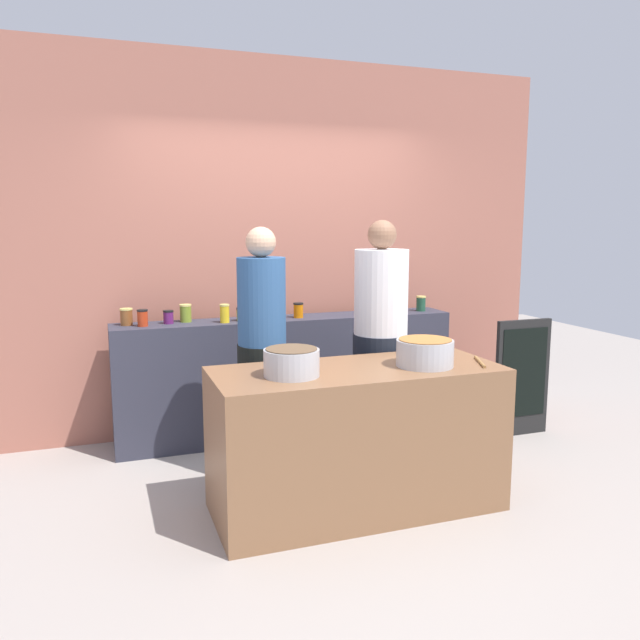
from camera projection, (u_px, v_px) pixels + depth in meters
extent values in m
plane|color=#A2978E|center=(338.00, 487.00, 4.09)|extent=(12.00, 12.00, 0.00)
cube|color=#A66251|center=(275.00, 247.00, 5.20)|extent=(4.80, 0.12, 3.00)
cube|color=#313240|center=(289.00, 377.00, 5.04)|extent=(2.70, 0.36, 0.96)
cube|color=brown|center=(357.00, 439.00, 3.74)|extent=(1.70, 0.70, 0.86)
cylinder|color=brown|center=(126.00, 318.00, 4.60)|extent=(0.09, 0.09, 0.11)
cylinder|color=#D6C666|center=(126.00, 309.00, 4.59)|extent=(0.09, 0.09, 0.01)
cylinder|color=#B33216|center=(143.00, 319.00, 4.55)|extent=(0.07, 0.07, 0.11)
cylinder|color=black|center=(142.00, 310.00, 4.54)|extent=(0.08, 0.08, 0.01)
cylinder|color=#5A1C58|center=(168.00, 318.00, 4.67)|extent=(0.07, 0.07, 0.09)
cylinder|color=black|center=(168.00, 311.00, 4.67)|extent=(0.08, 0.08, 0.01)
cylinder|color=olive|center=(186.00, 314.00, 4.75)|extent=(0.09, 0.09, 0.12)
cylinder|color=#D6C666|center=(185.00, 305.00, 4.74)|extent=(0.09, 0.09, 0.01)
cylinder|color=yellow|center=(225.00, 314.00, 4.72)|extent=(0.07, 0.07, 0.13)
cylinder|color=#D6C666|center=(224.00, 305.00, 4.70)|extent=(0.07, 0.07, 0.01)
cylinder|color=olive|center=(242.00, 315.00, 4.80)|extent=(0.08, 0.08, 0.09)
cylinder|color=black|center=(242.00, 308.00, 4.79)|extent=(0.09, 0.09, 0.01)
cylinder|color=yellow|center=(258.00, 313.00, 4.86)|extent=(0.08, 0.08, 0.11)
cylinder|color=#D6C666|center=(258.00, 305.00, 4.85)|extent=(0.09, 0.09, 0.01)
cylinder|color=brown|center=(274.00, 314.00, 4.88)|extent=(0.07, 0.07, 0.09)
cylinder|color=#D6C666|center=(274.00, 307.00, 4.87)|extent=(0.07, 0.07, 0.01)
cylinder|color=#D1680B|center=(298.00, 311.00, 4.96)|extent=(0.08, 0.08, 0.11)
cylinder|color=black|center=(298.00, 304.00, 4.95)|extent=(0.08, 0.08, 0.01)
cylinder|color=gold|center=(377.00, 305.00, 5.20)|extent=(0.07, 0.07, 0.13)
cylinder|color=silver|center=(377.00, 296.00, 5.19)|extent=(0.07, 0.07, 0.01)
cylinder|color=#974E0B|center=(396.00, 305.00, 5.25)|extent=(0.06, 0.06, 0.12)
cylinder|color=#D6C666|center=(396.00, 297.00, 5.23)|extent=(0.07, 0.07, 0.01)
cylinder|color=#204C34|center=(421.00, 304.00, 5.33)|extent=(0.08, 0.08, 0.11)
cylinder|color=#D6C666|center=(421.00, 297.00, 5.32)|extent=(0.08, 0.08, 0.01)
cylinder|color=#B7B7BC|center=(292.00, 363.00, 3.48)|extent=(0.31, 0.31, 0.15)
cylinder|color=brown|center=(291.00, 349.00, 3.47)|extent=(0.29, 0.29, 0.00)
cylinder|color=#B7B7BC|center=(425.00, 353.00, 3.72)|extent=(0.34, 0.34, 0.16)
cylinder|color=#AB6C34|center=(425.00, 339.00, 3.71)|extent=(0.31, 0.31, 0.00)
cylinder|color=#9E703D|center=(480.00, 362.00, 3.80)|extent=(0.12, 0.26, 0.02)
cylinder|color=black|center=(263.00, 412.00, 4.16)|extent=(0.33, 0.33, 0.92)
cylinder|color=#2D5486|center=(262.00, 301.00, 4.05)|extent=(0.31, 0.31, 0.56)
sphere|color=#D8A884|center=(261.00, 242.00, 3.99)|extent=(0.19, 0.19, 0.19)
cylinder|color=black|center=(380.00, 400.00, 4.41)|extent=(0.38, 0.38, 0.94)
cylinder|color=white|center=(381.00, 292.00, 4.29)|extent=(0.37, 0.37, 0.58)
sphere|color=#8C6047|center=(382.00, 235.00, 4.23)|extent=(0.20, 0.20, 0.20)
cube|color=black|center=(522.00, 378.00, 5.04)|extent=(0.49, 0.04, 0.94)
cube|color=black|center=(524.00, 373.00, 5.01)|extent=(0.41, 0.01, 0.71)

